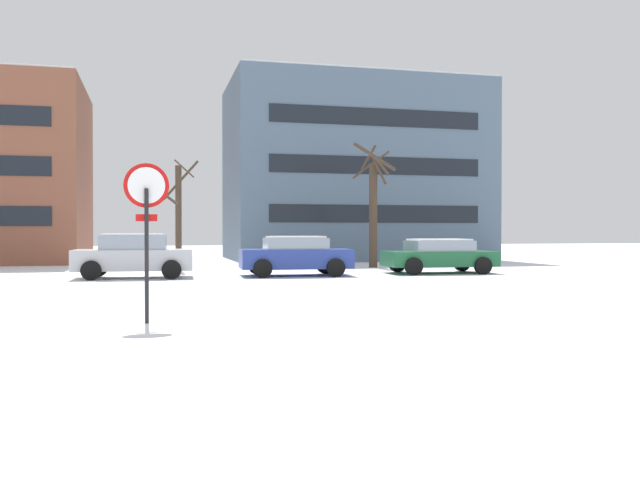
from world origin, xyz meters
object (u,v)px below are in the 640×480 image
Objects in this scene: parked_car_silver at (134,255)px; parked_car_green at (439,255)px; stop_sign at (147,211)px; parked_car_blue at (295,255)px.

parked_car_silver reaches higher than parked_car_green.
stop_sign is 0.69× the size of parked_car_blue.
parked_car_green is (11.06, -0.09, -0.09)m from parked_car_silver.
parked_car_silver is 0.95× the size of parked_car_green.
parked_car_silver is at bearing 92.47° from stop_sign.
stop_sign is 12.58m from parked_car_blue.
stop_sign is at bearing -132.47° from parked_car_green.
parked_car_silver reaches higher than parked_car_blue.
parked_car_blue is (5.03, 11.47, -1.20)m from stop_sign.
parked_car_blue is 0.95× the size of parked_car_green.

